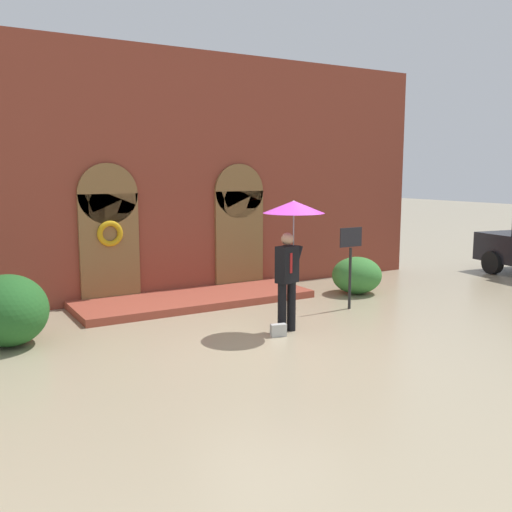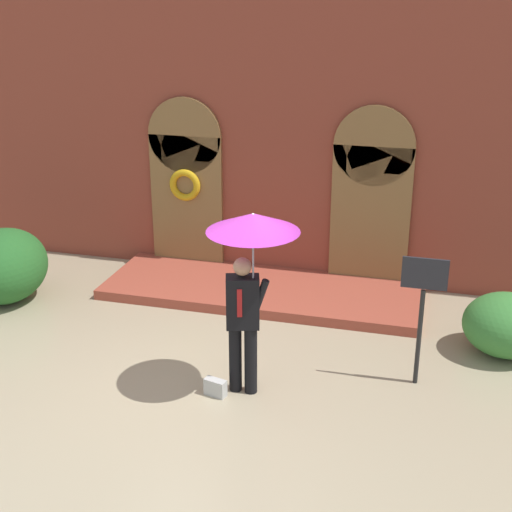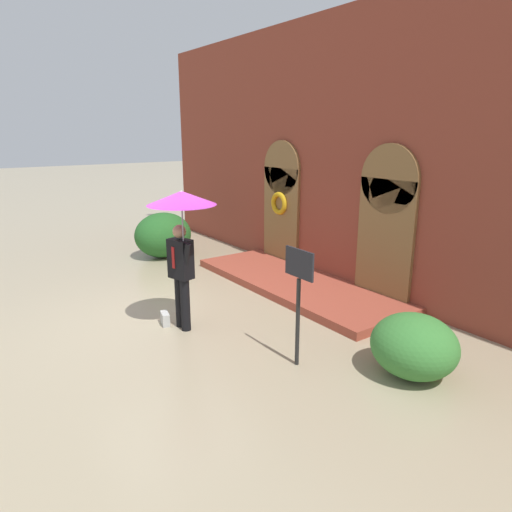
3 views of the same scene
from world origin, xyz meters
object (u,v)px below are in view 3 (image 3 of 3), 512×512
person_with_umbrella (181,219)px  shrub_right (414,346)px  handbag (165,319)px  shrub_left (163,235)px  sign_post (299,288)px

person_with_umbrella → shrub_right: (3.13, 1.88, -1.48)m
handbag → shrub_left: 4.56m
shrub_left → shrub_right: size_ratio=1.27×
handbag → sign_post: (2.39, 0.96, 1.05)m
person_with_umbrella → sign_post: 2.26m
shrub_right → sign_post: bearing=-135.7°
sign_post → handbag: bearing=-158.1°
handbag → sign_post: 2.79m
person_with_umbrella → sign_post: (1.99, 0.76, -0.75)m
person_with_umbrella → shrub_left: (-4.54, 1.65, -1.32)m
handbag → sign_post: size_ratio=0.16×
handbag → sign_post: bearing=36.3°
handbag → person_with_umbrella: bearing=40.8°
handbag → shrub_left: bearing=170.3°
handbag → shrub_right: 4.11m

